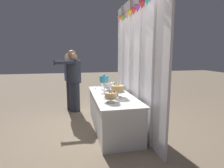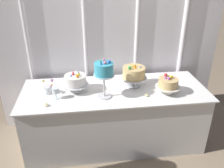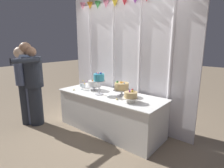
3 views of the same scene
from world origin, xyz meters
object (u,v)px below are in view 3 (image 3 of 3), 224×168
guest_man_pink_jacket (28,79)px  guest_man_dark_suit (23,82)px  tealight_near_left (117,99)px  cake_display_midright (122,87)px  cake_table (110,112)px  wine_glass (82,85)px  cake_display_leftmost (94,84)px  tealight_far_left (74,90)px  cake_display_rightmost (131,95)px  cake_display_midleft (99,78)px  flower_vase (84,85)px  guest_girl_blue_dress (34,84)px

guest_man_pink_jacket → guest_man_dark_suit: bearing=-127.9°
tealight_near_left → cake_display_midright: bearing=109.4°
cake_table → wine_glass: bearing=-169.3°
guest_man_dark_suit → cake_table: bearing=29.9°
cake_display_leftmost → tealight_far_left: 0.43m
cake_table → cake_display_rightmost: 0.77m
cake_table → wine_glass: size_ratio=16.64×
guest_man_dark_suit → tealight_far_left: bearing=37.4°
cake_display_leftmost → cake_display_rightmost: size_ratio=1.06×
cake_display_midleft → guest_man_pink_jacket: (-1.36, -0.67, -0.09)m
cake_display_leftmost → flower_vase: (-0.30, -0.01, -0.07)m
tealight_near_left → guest_man_pink_jacket: size_ratio=0.03×
flower_vase → tealight_near_left: flower_vase is taller
guest_man_dark_suit → tealight_near_left: bearing=20.2°
cake_table → cake_display_leftmost: (-0.44, 0.03, 0.50)m
wine_glass → guest_man_pink_jacket: size_ratio=0.08×
wine_glass → flower_vase: 0.17m
wine_glass → guest_man_pink_jacket: guest_man_pink_jacket is taller
cake_table → guest_girl_blue_dress: bearing=-150.6°
guest_man_dark_suit → guest_man_pink_jacket: bearing=52.1°
cake_display_leftmost → tealight_near_left: size_ratio=6.57×
wine_glass → guest_man_dark_suit: size_ratio=0.08×
cake_table → cake_display_midleft: (-0.13, -0.15, 0.68)m
guest_man_pink_jacket → guest_man_dark_suit: (-0.06, -0.08, -0.04)m
tealight_near_left → guest_man_pink_jacket: 1.93m
tealight_near_left → flower_vase: bearing=168.6°
wine_glass → tealight_near_left: size_ratio=2.86×
cake_table → guest_man_pink_jacket: (-1.49, -0.81, 0.59)m
flower_vase → tealight_far_left: (0.01, -0.28, -0.04)m
flower_vase → guest_man_pink_jacket: 1.13m
flower_vase → guest_man_dark_suit: (-0.81, -0.91, 0.12)m
cake_display_midleft → guest_girl_blue_dress: (-1.24, -0.63, -0.17)m
cake_display_midleft → guest_man_dark_suit: (-1.42, -0.75, -0.13)m
cake_display_midright → wine_glass: size_ratio=2.44×
tealight_near_left → guest_girl_blue_dress: bearing=-161.4°
flower_vase → guest_man_dark_suit: bearing=-131.8°
cake_display_leftmost → tealight_far_left: size_ratio=7.09×
wine_glass → guest_man_dark_suit: 1.19m
cake_table → tealight_far_left: tealight_far_left is taller
cake_display_midleft → cake_table: bearing=47.9°
guest_girl_blue_dress → guest_man_pink_jacket: size_ratio=0.95×
wine_glass → guest_man_dark_suit: (-0.91, -0.77, 0.08)m
cake_display_leftmost → cake_display_rightmost: (1.02, -0.18, -0.01)m
flower_vase → guest_man_pink_jacket: size_ratio=0.09×
cake_display_rightmost → guest_man_pink_jacket: size_ratio=0.16×
wine_glass → tealight_far_left: (-0.09, -0.14, -0.08)m
cake_display_midleft → cake_display_rightmost: size_ratio=1.55×
tealight_far_left → wine_glass: bearing=59.1°
cake_display_leftmost → guest_man_dark_suit: guest_man_dark_suit is taller
cake_display_rightmost → guest_man_pink_jacket: 2.18m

